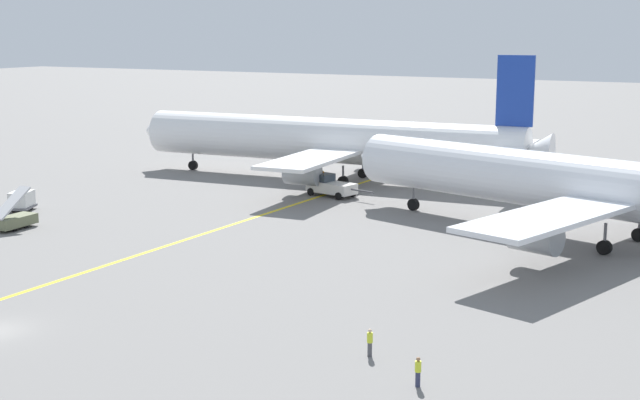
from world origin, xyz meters
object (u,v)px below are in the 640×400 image
airliner_being_pushed (594,188)px  gse_container_dolly_flat (22,200)px  pushback_tug (330,186)px  gse_stair_truck_yellow (14,219)px  ground_crew_ramp_agent_by_cones (370,342)px  ground_crew_marshaller_foreground (418,371)px  airliner_at_gate_left (331,141)px

airliner_being_pushed → gse_container_dolly_flat: size_ratio=14.62×
airliner_being_pushed → gse_container_dolly_flat: airliner_being_pushed is taller
pushback_tug → gse_stair_truck_yellow: 36.16m
ground_crew_ramp_agent_by_cones → ground_crew_marshaller_foreground: bearing=-34.2°
gse_stair_truck_yellow → airliner_at_gate_left: bearing=70.4°
airliner_at_gate_left → pushback_tug: 11.71m
airliner_being_pushed → ground_crew_ramp_agent_by_cones: (-5.71, -36.28, -4.28)m
pushback_tug → ground_crew_ramp_agent_by_cones: size_ratio=5.30×
airliner_at_gate_left → airliner_being_pushed: airliner_being_pushed is taller
gse_stair_truck_yellow → gse_container_dolly_flat: bearing=132.1°
airliner_at_gate_left → pushback_tug: bearing=-62.7°
ground_crew_ramp_agent_by_cones → gse_stair_truck_yellow: bearing=162.1°
airliner_being_pushed → gse_stair_truck_yellow: (-51.57, -21.46, -4.17)m
ground_crew_ramp_agent_by_cones → gse_container_dolly_flat: bearing=157.4°
ground_crew_marshaller_foreground → ground_crew_ramp_agent_by_cones: bearing=145.8°
gse_stair_truck_yellow → ground_crew_ramp_agent_by_cones: (45.87, -14.82, -0.11)m
airliner_at_gate_left → gse_container_dolly_flat: 39.46m
airliner_being_pushed → ground_crew_marshaller_foreground: (-1.37, -39.23, -4.29)m
gse_container_dolly_flat → airliner_at_gate_left: bearing=58.4°
airliner_being_pushed → ground_crew_marshaller_foreground: 39.49m
airliner_at_gate_left → gse_stair_truck_yellow: size_ratio=12.19×
gse_container_dolly_flat → ground_crew_marshaller_foreground: gse_container_dolly_flat is taller
ground_crew_marshaller_foreground → pushback_tug: bearing=122.5°
ground_crew_ramp_agent_by_cones → ground_crew_marshaller_foreground: 5.25m
airliner_being_pushed → gse_container_dolly_flat: bearing=-165.8°
airliner_at_gate_left → ground_crew_ramp_agent_by_cones: 63.61m
airliner_at_gate_left → ground_crew_marshaller_foreground: (35.82, -58.05, -4.27)m
gse_container_dolly_flat → ground_crew_marshaller_foreground: bearing=-23.6°
ground_crew_marshaller_foreground → gse_stair_truck_yellow: bearing=160.5°
gse_container_dolly_flat → pushback_tug: bearing=42.7°
airliner_at_gate_left → ground_crew_ramp_agent_by_cones: (31.48, -55.10, -4.26)m
pushback_tug → gse_container_dolly_flat: (-25.61, -23.66, -0.04)m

